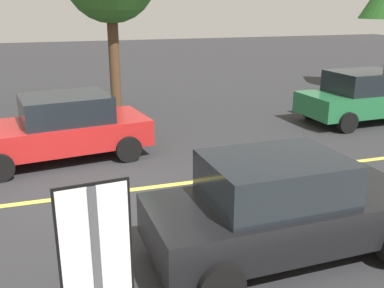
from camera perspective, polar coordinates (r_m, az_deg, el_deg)
ground_plane at (r=9.20m, az=-12.82°, el=-6.47°), size 80.00×80.00×0.00m
lane_marking_centre at (r=9.86m, az=4.81°, el=-4.35°), size 28.00×0.16×0.01m
speed_limit_sign at (r=3.46m, az=-12.07°, el=-16.58°), size 0.54×0.07×2.52m
car_black_behind_van at (r=6.78m, az=11.56°, el=-7.94°), size 4.20×2.02×1.60m
car_red_far_lane at (r=11.29m, az=-16.61°, el=2.08°), size 4.52×2.60×1.59m
car_green_mid_road at (r=15.47m, az=21.68°, el=5.74°), size 4.57×2.25×1.66m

